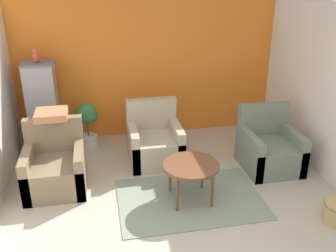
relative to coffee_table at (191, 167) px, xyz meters
The scene contains 11 objects.
wall_back_accent 2.42m from the coffee_table, 94.84° to the left, with size 4.62×0.06×2.44m.
wall_right 2.27m from the coffee_table, 14.15° to the left, with size 0.06×3.48×2.44m.
area_rug 0.48m from the coffee_table, 116.57° to the right, with size 1.89×1.30×0.01m.
coffee_table is the anchor object (origin of this frame).
armchair_left 1.88m from the coffee_table, 159.33° to the left, with size 0.80×0.84×0.92m.
armchair_right 1.54m from the coffee_table, 24.24° to the left, with size 0.80×0.84×0.92m.
armchair_middle 1.24m from the coffee_table, 103.05° to the left, with size 0.80×0.84×0.92m.
birdcage 2.73m from the coffee_table, 136.49° to the left, with size 0.58×0.58×1.49m.
parrot 2.94m from the coffee_table, 136.46° to the left, with size 0.11×0.19×0.23m.
potted_plant 2.30m from the coffee_table, 124.51° to the left, with size 0.38×0.35×0.77m.
throw_pillow 2.06m from the coffee_table, 151.03° to the left, with size 0.43×0.43×0.10m.
Camera 1 is at (-0.91, -2.84, 2.84)m, focal length 40.00 mm.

